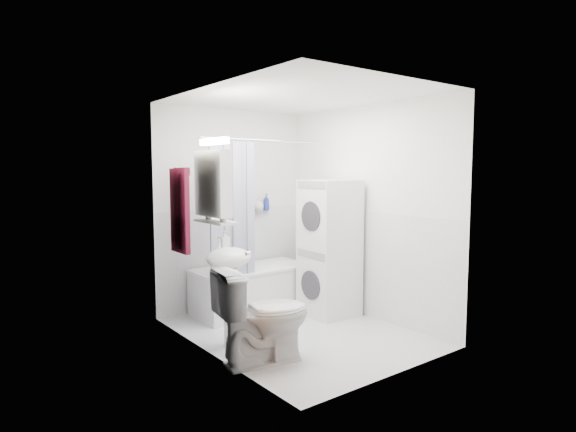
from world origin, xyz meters
TOP-DOWN VIEW (x-y plane):
  - floor at (0.00, 0.00)m, footprint 2.60×2.60m
  - room_walls at (0.00, 0.00)m, footprint 2.60×2.60m
  - wainscot at (0.00, 0.29)m, footprint 1.98×2.58m
  - door at (-0.95, -0.55)m, footprint 0.05×2.00m
  - bathtub at (0.04, 0.92)m, footprint 1.38×0.66m
  - tub_spout at (0.24, 1.25)m, footprint 0.04×0.12m
  - curtain_rod at (0.04, 0.65)m, footprint 1.56×0.02m
  - shower_curtain at (-0.37, 0.65)m, footprint 0.55×0.02m
  - sink at (-0.75, 0.09)m, footprint 0.44×0.37m
  - medicine_cabinet at (-0.90, 0.10)m, footprint 0.13×0.50m
  - shelf at (-0.89, 0.10)m, footprint 0.18×0.54m
  - shower_caddy at (0.29, 1.24)m, footprint 0.22×0.06m
  - towel at (-0.94, 0.75)m, footprint 0.07×0.36m
  - washer_dryer at (0.68, 0.27)m, footprint 0.58×0.57m
  - toilet at (-0.72, -0.43)m, footprint 0.91×0.61m
  - soap_pump at (-0.71, 0.25)m, footprint 0.08×0.17m
  - shelf_bottle at (-0.89, -0.05)m, footprint 0.07×0.18m
  - shelf_cup at (-0.89, 0.22)m, footprint 0.10×0.09m
  - shampoo_a at (0.35, 1.24)m, footprint 0.13×0.17m
  - shampoo_b at (0.47, 1.24)m, footprint 0.08×0.21m

SIDE VIEW (x-z plane):
  - floor at x=0.00m, z-range 0.00..0.00m
  - bathtub at x=0.04m, z-range 0.03..0.56m
  - toilet at x=-0.72m, z-range 0.00..0.82m
  - wainscot at x=0.00m, z-range -0.69..1.89m
  - sink at x=-0.75m, z-range 0.18..1.22m
  - washer_dryer at x=0.68m, z-range 0.00..1.56m
  - tub_spout at x=0.24m, z-range 0.83..0.87m
  - soap_pump at x=-0.71m, z-range 0.91..0.99m
  - door at x=-0.95m, z-range 0.00..2.00m
  - shower_caddy at x=0.29m, z-range 1.14..1.16m
  - shelf at x=-0.89m, z-range 1.19..1.21m
  - shampoo_b at x=0.47m, z-range 1.16..1.24m
  - shampoo_a at x=0.35m, z-range 1.16..1.29m
  - shelf_bottle at x=-0.89m, z-range 1.21..1.28m
  - shower_curtain at x=-0.37m, z-range 0.52..1.98m
  - shelf_cup at x=-0.89m, z-range 1.21..1.31m
  - towel at x=-0.94m, z-range 0.84..1.72m
  - room_walls at x=0.00m, z-range 0.19..2.79m
  - medicine_cabinet at x=-0.90m, z-range 1.21..1.92m
  - curtain_rod at x=0.04m, z-range 1.99..2.01m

